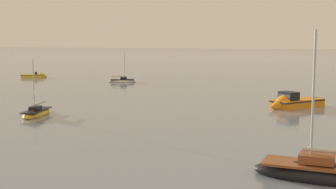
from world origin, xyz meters
TOP-DOWN VIEW (x-y plane):
  - sailboat_moored_0 at (-5.16, 58.92)m, footprint 4.71×3.42m
  - sailboat_moored_2 at (29.04, 15.74)m, footprint 6.93×2.25m
  - sailboat_moored_3 at (3.45, 26.07)m, footprint 2.73×5.09m
  - motorboat_moored_3 at (-24.85, 61.62)m, footprint 4.97×3.66m
  - motorboat_moored_4 at (24.51, 39.83)m, footprint 5.76×6.71m

SIDE VIEW (x-z plane):
  - sailboat_moored_0 at x=-5.16m, z-range -2.35..2.79m
  - motorboat_moored_3 at x=-24.85m, z-range -0.59..1.04m
  - sailboat_moored_3 at x=3.45m, z-range -2.49..2.96m
  - sailboat_moored_2 at x=29.04m, z-range -3.53..4.20m
  - motorboat_moored_4 at x=24.51m, z-range -0.88..1.64m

